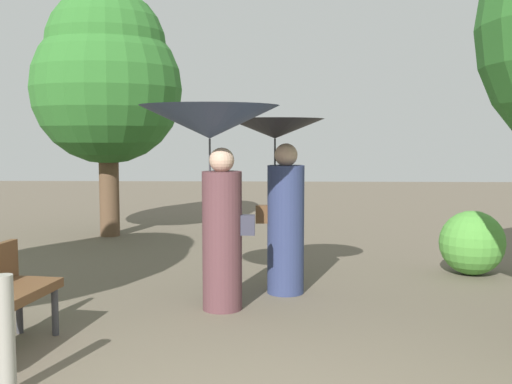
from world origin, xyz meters
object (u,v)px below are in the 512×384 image
Objects in this scene: person_right at (280,177)px; tree_mid_left at (107,76)px; path_marker_post at (6,335)px; person_left at (213,154)px.

person_right is 5.01m from tree_mid_left.
person_right reaches higher than path_marker_post.
person_left is 5.13m from tree_mid_left.
person_right is at bearing -40.36° from person_left.
tree_mid_left is at bearing 31.93° from person_left.
path_marker_post is (-1.85, -2.78, -0.88)m from person_right.
tree_mid_left reaches higher than path_marker_post.
person_right is 3.45m from path_marker_post.
person_left is at bearing -62.99° from tree_mid_left.
person_left is 0.98m from person_right.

